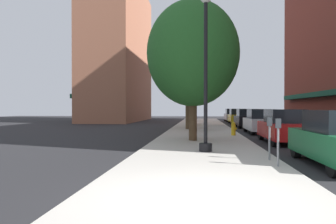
{
  "coord_description": "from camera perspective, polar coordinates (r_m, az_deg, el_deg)",
  "views": [
    {
      "loc": [
        -0.07,
        -5.88,
        1.71
      ],
      "look_at": [
        -2.99,
        23.3,
        1.37
      ],
      "focal_mm": 34.46,
      "sensor_mm": 36.0,
      "label": 1
    }
  ],
  "objects": [
    {
      "name": "car_red",
      "position": [
        16.73,
        19.8,
        -2.47
      ],
      "size": [
        1.8,
        4.3,
        1.66
      ],
      "rotation": [
        0.0,
        0.0,
        0.01
      ],
      "color": "black",
      "rests_on": "ground"
    },
    {
      "name": "car_black",
      "position": [
        29.12,
        13.75,
        -1.13
      ],
      "size": [
        1.8,
        4.3,
        1.66
      ],
      "rotation": [
        0.0,
        0.0,
        -0.03
      ],
      "color": "black",
      "rests_on": "ground"
    },
    {
      "name": "parking_meter_far",
      "position": [
        9.32,
        18.89,
        -4.07
      ],
      "size": [
        0.14,
        0.09,
        1.31
      ],
      "color": "slate",
      "rests_on": "sidewalk_slab"
    },
    {
      "name": "car_silver",
      "position": [
        41.83,
        11.29,
        -0.58
      ],
      "size": [
        1.8,
        4.3,
        1.66
      ],
      "rotation": [
        0.0,
        0.0,
        0.0
      ],
      "color": "black",
      "rests_on": "ground"
    },
    {
      "name": "car_yellow",
      "position": [
        36.06,
        12.19,
        -0.78
      ],
      "size": [
        1.8,
        4.3,
        1.66
      ],
      "rotation": [
        0.0,
        0.0,
        0.03
      ],
      "color": "black",
      "rests_on": "ground"
    },
    {
      "name": "tree_near",
      "position": [
        24.85,
        3.59,
        7.11
      ],
      "size": [
        4.13,
        4.13,
        6.77
      ],
      "color": "#4C3823",
      "rests_on": "sidewalk_slab"
    },
    {
      "name": "building_far_background",
      "position": [
        44.88,
        -8.62,
        10.2
      ],
      "size": [
        6.8,
        18.0,
        18.34
      ],
      "color": "#9E6047",
      "rests_on": "ground"
    },
    {
      "name": "fire_hydrant",
      "position": [
        19.34,
        11.5,
        -2.88
      ],
      "size": [
        0.33,
        0.26,
        0.79
      ],
      "color": "gold",
      "rests_on": "sidewalk_slab"
    },
    {
      "name": "car_white",
      "position": [
        22.69,
        16.05,
        -1.64
      ],
      "size": [
        1.8,
        4.3,
        1.66
      ],
      "rotation": [
        0.0,
        0.0,
        -0.04
      ],
      "color": "black",
      "rests_on": "ground"
    },
    {
      "name": "ground_plane",
      "position": [
        24.29,
        15.37,
        -3.4
      ],
      "size": [
        90.0,
        90.0,
        0.0
      ],
      "primitive_type": "plane",
      "color": "#232326"
    },
    {
      "name": "tree_far",
      "position": [
        16.25,
        4.43,
        10.28
      ],
      "size": [
        4.57,
        4.57,
        6.95
      ],
      "color": "#4C3823",
      "rests_on": "sidewalk_slab"
    },
    {
      "name": "tree_mid",
      "position": [
        30.77,
        4.69,
        6.15
      ],
      "size": [
        4.39,
        4.39,
        7.07
      ],
      "color": "#4C3823",
      "rests_on": "sidewalk_slab"
    },
    {
      "name": "lamppost",
      "position": [
        12.04,
        6.68,
        7.77
      ],
      "size": [
        0.48,
        0.48,
        5.9
      ],
      "color": "black",
      "rests_on": "sidewalk_slab"
    },
    {
      "name": "parking_meter_near",
      "position": [
        10.39,
        17.51,
        -3.58
      ],
      "size": [
        0.14,
        0.09,
        1.31
      ],
      "color": "slate",
      "rests_on": "sidewalk_slab"
    },
    {
      "name": "sidewalk_slab",
      "position": [
        24.94,
        5.87,
        -3.14
      ],
      "size": [
        4.8,
        50.0,
        0.12
      ],
      "primitive_type": "cube",
      "color": "#B7B2A8",
      "rests_on": "ground"
    }
  ]
}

